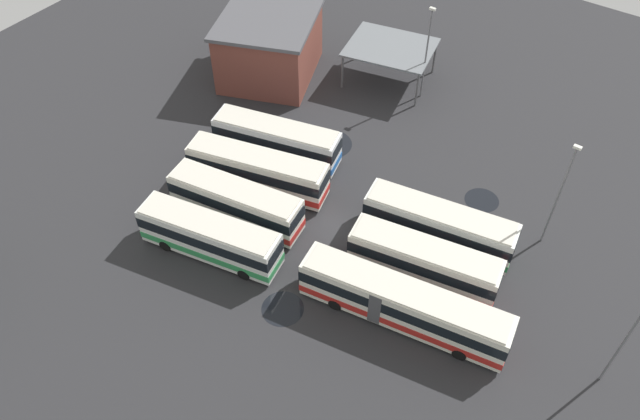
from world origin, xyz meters
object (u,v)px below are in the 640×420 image
at_px(bus_row1_slot2, 439,225).
at_px(maintenance_shelter, 391,48).
at_px(bus_row1_slot1, 424,262).
at_px(bus_row0_slot1, 236,202).
at_px(lamp_post_by_building, 624,341).
at_px(bus_row0_slot0, 210,237).
at_px(depot_building, 269,46).
at_px(bus_row0_slot2, 258,170).
at_px(bus_row0_slot3, 277,140).
at_px(lamp_post_mid_lot, 560,193).
at_px(bus_row1_slot0, 403,304).
at_px(lamp_post_near_entrance, 427,51).

height_order(bus_row1_slot2, maintenance_shelter, maintenance_shelter).
xyz_separation_m(bus_row1_slot1, maintenance_shelter, (-14.80, 20.17, 1.81)).
height_order(bus_row0_slot1, lamp_post_by_building, lamp_post_by_building).
bearing_deg(bus_row1_slot1, bus_row0_slot0, -153.76).
bearing_deg(bus_row1_slot2, depot_building, 156.73).
bearing_deg(bus_row0_slot2, bus_row0_slot0, -78.24).
xyz_separation_m(bus_row1_slot1, depot_building, (-25.23, 14.33, 1.35)).
distance_m(bus_row0_slot3, lamp_post_mid_lot, 23.52).
bearing_deg(bus_row1_slot1, bus_row0_slot3, 164.82).
xyz_separation_m(bus_row0_slot1, depot_building, (-10.20, 17.49, 1.35)).
xyz_separation_m(bus_row1_slot0, bus_row1_slot2, (-1.30, 7.87, -0.00)).
distance_m(bus_row0_slot0, maintenance_shelter, 27.28).
bearing_deg(bus_row0_slot2, lamp_post_near_entrance, 74.86).
relative_size(bus_row0_slot0, lamp_post_mid_lot, 1.17).
height_order(bus_row0_slot0, bus_row0_slot3, same).
distance_m(bus_row0_slot3, lamp_post_by_building, 31.08).
bearing_deg(bus_row1_slot2, bus_row0_slot3, 177.20).
xyz_separation_m(depot_building, maintenance_shelter, (10.44, 5.84, 0.46)).
xyz_separation_m(bus_row1_slot2, depot_building, (-24.50, 10.53, 1.35)).
distance_m(lamp_post_near_entrance, lamp_post_by_building, 31.70).
relative_size(bus_row0_slot1, bus_row1_slot0, 0.75).
xyz_separation_m(bus_row0_slot2, lamp_post_near_entrance, (5.14, 18.99, 3.30)).
relative_size(bus_row0_slot1, bus_row1_slot1, 0.99).
relative_size(bus_row0_slot2, bus_row1_slot0, 0.81).
height_order(bus_row0_slot1, lamp_post_near_entrance, lamp_post_near_entrance).
relative_size(depot_building, maintenance_shelter, 1.36).
relative_size(lamp_post_by_building, lamp_post_mid_lot, 0.86).
xyz_separation_m(bus_row0_slot3, bus_row1_slot1, (16.92, -4.59, -0.00)).
relative_size(bus_row0_slot0, bus_row0_slot2, 0.94).
xyz_separation_m(bus_row0_slot1, maintenance_shelter, (0.23, 23.33, 1.81)).
bearing_deg(bus_row0_slot3, depot_building, 130.48).
bearing_deg(bus_row0_slot3, maintenance_shelter, 82.25).
bearing_deg(bus_row1_slot0, lamp_post_near_entrance, 115.52).
relative_size(bus_row0_slot3, lamp_post_mid_lot, 1.18).
bearing_deg(bus_row1_slot1, lamp_post_mid_lot, 55.02).
bearing_deg(lamp_post_by_building, bus_row0_slot1, -174.91).
bearing_deg(bus_row0_slot3, bus_row0_slot2, -75.49).
bearing_deg(bus_row0_slot3, bus_row1_slot0, -26.35).
bearing_deg(lamp_post_mid_lot, bus_row1_slot0, -113.26).
bearing_deg(bus_row1_slot2, bus_row0_slot0, -141.34).
bearing_deg(lamp_post_near_entrance, bus_row0_slot1, -100.59).
bearing_deg(lamp_post_mid_lot, lamp_post_near_entrance, 146.54).
bearing_deg(maintenance_shelter, bus_row0_slot1, -90.57).
bearing_deg(maintenance_shelter, lamp_post_mid_lot, -29.12).
distance_m(bus_row1_slot2, lamp_post_mid_lot, 8.95).
relative_size(depot_building, lamp_post_by_building, 1.52).
relative_size(maintenance_shelter, lamp_post_near_entrance, 0.99).
height_order(bus_row1_slot0, bus_row1_slot2, same).
bearing_deg(depot_building, lamp_post_near_entrance, 20.22).
xyz_separation_m(bus_row1_slot2, maintenance_shelter, (-14.06, 16.37, 1.81)).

